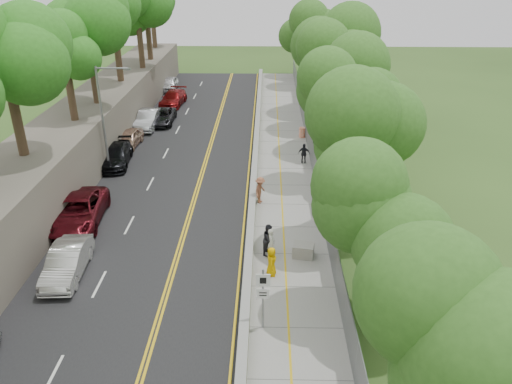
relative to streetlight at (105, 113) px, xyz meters
The scene contains 25 objects.
ground 18.08m from the streetlight, 53.23° to the right, with size 140.00×140.00×0.00m, color #33511E.
road 6.93m from the streetlight, 11.17° to the left, with size 11.20×66.00×0.04m, color black.
sidewalk 13.84m from the streetlight, ahead, with size 4.20×66.00×0.05m, color gray.
jersey_barrier 11.60m from the streetlight, ahead, with size 0.42×66.00×0.60m, color #A2C427.
rock_embankment 4.15m from the streetlight, 161.78° to the left, with size 5.00×66.00×4.00m, color #595147.
chainlink_fence 15.58m from the streetlight, ahead, with size 0.04×66.00×2.00m, color slate.
trees_embankment 6.46m from the streetlight, 158.49° to the left, with size 6.40×66.00×13.00m, color #338421, non-canonical shape.
trees_fenceside 17.65m from the streetlight, ahead, with size 7.00×66.00×14.00m, color #3B7425, non-canonical shape.
streetlight is the anchor object (origin of this frame).
signpost 20.72m from the streetlight, 55.92° to the right, with size 0.62×0.09×3.10m.
construction_barrel 17.39m from the streetlight, 29.08° to the left, with size 0.55×0.55×0.90m, color #FC3A00.
concrete_block 18.18m from the streetlight, 39.40° to the right, with size 1.12×0.84×0.74m, color gray.
car_1 13.83m from the streetlight, 83.68° to the right, with size 1.61×4.63×1.53m, color silver.
car_2 8.68m from the streetlight, 88.53° to the right, with size 2.77×6.01×1.67m, color #5B1018.
car_3 4.15m from the streetlight, 95.02° to the left, with size 2.13×5.24×1.52m, color black.
car_4 6.82m from the streetlight, 91.41° to the left, with size 1.64×4.08×1.39m, color tan.
car_5 11.32m from the streetlight, 87.73° to the left, with size 1.73×4.97×1.64m, color silver.
car_6 12.69m from the streetlight, 83.04° to the left, with size 2.26×4.89×1.36m, color black.
car_7 18.68m from the streetlight, 85.41° to the left, with size 2.14×5.27×1.53m, color maroon.
car_8 25.05m from the streetlight, 90.32° to the left, with size 1.78×4.41×1.50m, color white.
painter_0 18.03m from the streetlight, 47.50° to the right, with size 0.78×0.51×1.60m, color #E5A800.
painter_1 16.84m from the streetlight, 43.49° to the right, with size 0.63×0.41×1.72m, color silver.
painter_2 16.54m from the streetlight, 43.01° to the right, with size 0.88×0.69×1.81m, color #222227.
painter_3 12.73m from the streetlight, 23.10° to the right, with size 1.17×0.67×1.81m, color brown.
person_far 15.17m from the streetlight, ahead, with size 0.95×0.39×1.61m, color black.
Camera 1 is at (1.15, -20.32, 15.11)m, focal length 35.00 mm.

